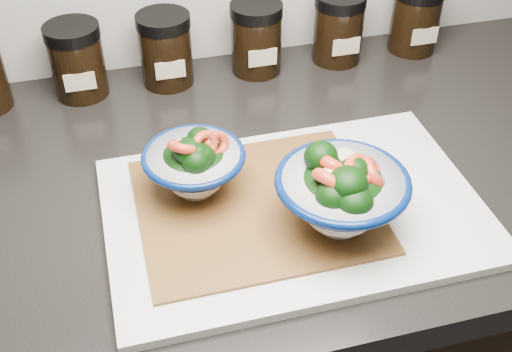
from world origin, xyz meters
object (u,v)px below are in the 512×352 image
object	(u,v)px
spice_jar_c	(166,49)
spice_jar_e	(338,28)
bowl_left	(195,165)
spice_jar_d	(256,38)
cutting_board	(294,210)
bowl_right	(342,193)
spice_jar_b	(77,60)
spice_jar_f	(416,18)

from	to	relation	value
spice_jar_c	spice_jar_e	distance (m)	0.28
bowl_left	spice_jar_d	distance (m)	0.33
spice_jar_e	spice_jar_c	bearing A→B (deg)	180.00
cutting_board	spice_jar_c	size ratio (longest dim) A/B	3.98
bowl_right	spice_jar_b	world-z (taller)	bowl_right
cutting_board	spice_jar_b	size ratio (longest dim) A/B	3.98
bowl_left	spice_jar_f	xyz separation A→B (m)	(0.42, 0.29, 0.00)
spice_jar_e	cutting_board	bearing A→B (deg)	-117.85
bowl_right	spice_jar_c	size ratio (longest dim) A/B	1.34
spice_jar_f	bowl_left	bearing A→B (deg)	-145.93
spice_jar_f	spice_jar_c	bearing A→B (deg)	180.00
spice_jar_f	spice_jar_d	bearing A→B (deg)	180.00
spice_jar_c	spice_jar_d	distance (m)	0.14
bowl_right	spice_jar_e	world-z (taller)	bowl_right
spice_jar_d	cutting_board	bearing A→B (deg)	-97.29
cutting_board	spice_jar_e	size ratio (longest dim) A/B	3.98
bowl_left	spice_jar_e	xyz separation A→B (m)	(0.29, 0.29, 0.00)
spice_jar_b	spice_jar_d	world-z (taller)	same
spice_jar_f	cutting_board	bearing A→B (deg)	-132.79
cutting_board	spice_jar_c	xyz separation A→B (m)	(-0.10, 0.34, 0.05)
cutting_board	spice_jar_f	distance (m)	0.47
spice_jar_c	spice_jar_e	bearing A→B (deg)	0.00
bowl_right	spice_jar_b	distance (m)	0.47
cutting_board	bowl_left	bearing A→B (deg)	153.29
cutting_board	spice_jar_e	distance (m)	0.39
bowl_left	bowl_right	bearing A→B (deg)	-34.55
bowl_left	spice_jar_d	world-z (taller)	spice_jar_d
spice_jar_d	spice_jar_b	bearing A→B (deg)	180.00
spice_jar_d	bowl_left	bearing A→B (deg)	-117.89
spice_jar_b	spice_jar_c	xyz separation A→B (m)	(0.13, 0.00, 0.00)
spice_jar_d	spice_jar_f	world-z (taller)	same
spice_jar_b	spice_jar_c	size ratio (longest dim) A/B	1.00
cutting_board	spice_jar_f	world-z (taller)	spice_jar_f
spice_jar_e	spice_jar_d	bearing A→B (deg)	180.00
spice_jar_d	spice_jar_f	size ratio (longest dim) A/B	1.00
cutting_board	spice_jar_d	distance (m)	0.35
spice_jar_d	spice_jar_f	bearing A→B (deg)	0.00
spice_jar_b	spice_jar_f	xyz separation A→B (m)	(0.55, 0.00, 0.00)
bowl_right	spice_jar_d	xyz separation A→B (m)	(0.00, 0.39, -0.01)
bowl_left	spice_jar_f	size ratio (longest dim) A/B	1.10
bowl_left	spice_jar_b	distance (m)	0.31
spice_jar_c	bowl_right	bearing A→B (deg)	-70.42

